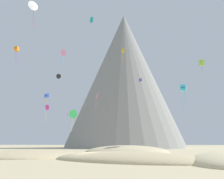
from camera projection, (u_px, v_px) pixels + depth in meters
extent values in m
plane|color=#CCBA8E|center=(87.00, 160.00, 36.39)|extent=(400.00, 400.00, 0.00)
ellipsoid|color=#C6B284|center=(29.00, 156.00, 46.59)|extent=(27.43, 27.32, 2.15)
ellipsoid|color=#CCBA8E|center=(127.00, 153.00, 60.37)|extent=(20.56, 15.78, 3.47)
ellipsoid|color=#C6B284|center=(127.00, 161.00, 35.22)|extent=(25.79, 20.29, 2.48)
cone|color=#386633|center=(165.00, 156.00, 38.85)|extent=(1.65, 1.65, 0.77)
cone|color=#668C4C|center=(125.00, 155.00, 43.41)|extent=(1.52, 1.52, 0.63)
cone|color=gray|center=(124.00, 78.00, 121.51)|extent=(56.90, 56.90, 62.57)
cone|color=gray|center=(120.00, 125.00, 119.63)|extent=(32.09, 32.09, 20.43)
cone|color=gray|center=(124.00, 120.00, 120.04)|extent=(42.65, 42.65, 24.77)
cube|color=red|center=(67.00, 114.00, 87.97)|extent=(0.68, 1.12, 1.04)
cone|color=white|center=(33.00, 6.00, 64.82)|extent=(2.06, 2.26, 2.58)
cylinder|color=red|center=(33.00, 18.00, 64.14)|extent=(0.15, 0.47, 4.09)
cube|color=pink|center=(63.00, 53.00, 60.87)|extent=(1.00, 0.46, 1.52)
cylinder|color=#33BCDB|center=(63.00, 60.00, 60.51)|extent=(0.25, 0.09, 2.11)
cone|color=teal|center=(92.00, 20.00, 60.23)|extent=(1.29, 1.37, 1.44)
cube|color=#33BCDB|center=(183.00, 90.00, 62.72)|extent=(1.54, 1.58, 0.70)
cube|color=#33BCDB|center=(183.00, 86.00, 62.87)|extent=(1.54, 1.58, 0.70)
cylinder|color=#33BCDB|center=(184.00, 100.00, 62.23)|extent=(0.46, 0.22, 4.34)
cube|color=blue|center=(47.00, 97.00, 90.69)|extent=(1.82, 1.81, 0.77)
cube|color=blue|center=(47.00, 95.00, 90.83)|extent=(1.82, 1.81, 0.77)
cylinder|color=gold|center=(46.00, 104.00, 90.21)|extent=(0.58, 0.65, 4.40)
cone|color=green|center=(73.00, 114.00, 62.62)|extent=(1.85, 1.63, 2.11)
cylinder|color=yellow|center=(72.00, 125.00, 62.12)|extent=(0.20, 0.40, 3.13)
cube|color=#5138B2|center=(140.00, 81.00, 86.65)|extent=(1.12, 1.09, 0.58)
cube|color=#5138B2|center=(140.00, 79.00, 86.76)|extent=(1.12, 1.09, 0.58)
cone|color=#E5668C|center=(97.00, 96.00, 70.72)|extent=(1.39, 2.35, 2.18)
cylinder|color=#E5668C|center=(96.00, 105.00, 70.25)|extent=(0.14, 0.08, 2.81)
cone|color=black|center=(58.00, 76.00, 68.81)|extent=(1.39, 1.28, 1.33)
cube|color=#D1339E|center=(47.00, 107.00, 70.65)|extent=(1.26, 0.50, 1.43)
cylinder|color=yellow|center=(46.00, 116.00, 70.24)|extent=(0.19, 0.39, 3.14)
cube|color=#8CD133|center=(202.00, 64.00, 76.44)|extent=(1.48, 1.54, 0.77)
cube|color=#8CD133|center=(201.00, 61.00, 76.62)|extent=(1.48, 1.54, 0.77)
cylinder|color=blue|center=(202.00, 68.00, 76.19)|extent=(0.26, 0.33, 1.88)
cube|color=orange|center=(17.00, 50.00, 63.99)|extent=(1.12, 1.17, 0.62)
cube|color=orange|center=(17.00, 48.00, 64.08)|extent=(1.12, 1.17, 0.62)
cylinder|color=purple|center=(16.00, 56.00, 63.66)|extent=(0.18, 0.31, 2.98)
cube|color=gold|center=(123.00, 52.00, 92.94)|extent=(1.24, 1.23, 0.49)
cube|color=gold|center=(123.00, 50.00, 93.08)|extent=(1.24, 1.23, 0.49)
cylinder|color=gold|center=(123.00, 58.00, 92.48)|extent=(0.32, 0.52, 4.33)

